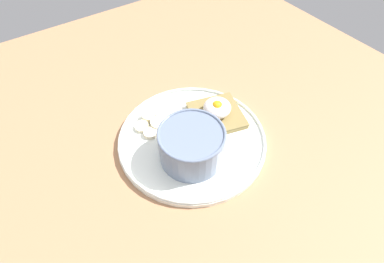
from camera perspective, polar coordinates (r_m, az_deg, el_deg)
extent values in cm
cube|color=#A3734F|center=(62.49, 0.00, -2.38)|extent=(120.00, 120.00, 2.00)
cylinder|color=white|center=(61.31, 0.00, -1.51)|extent=(30.06, 30.06, 1.00)
torus|color=white|center=(60.69, 0.00, -1.04)|extent=(29.86, 29.86, 0.60)
cylinder|color=slate|center=(55.45, -0.08, -2.68)|extent=(12.29, 12.29, 6.72)
torus|color=slate|center=(52.83, -0.09, -0.45)|extent=(12.49, 12.49, 0.60)
cylinder|color=beige|center=(55.87, -0.08, -3.01)|extent=(10.89, 10.89, 5.28)
ellipsoid|color=beige|center=(53.95, -0.08, -1.44)|extent=(10.35, 10.35, 1.20)
ellipsoid|color=olive|center=(55.17, -1.27, 0.68)|extent=(1.41, 1.90, 0.74)
ellipsoid|color=tan|center=(53.57, -0.27, -1.49)|extent=(1.39, 1.46, 0.53)
ellipsoid|color=tan|center=(53.51, -0.69, -1.52)|extent=(1.63, 1.43, 0.59)
ellipsoid|color=#A38355|center=(53.73, 1.90, -1.25)|extent=(1.30, 1.62, 0.60)
ellipsoid|color=tan|center=(55.33, 0.11, 0.78)|extent=(1.31, 1.63, 0.61)
cube|color=olive|center=(64.11, 4.71, 3.41)|extent=(13.00, 13.00, 0.30)
cube|color=tan|center=(64.48, 4.68, 3.10)|extent=(12.75, 12.75, 1.22)
ellipsoid|color=white|center=(62.84, 4.81, 4.54)|extent=(5.84, 5.73, 3.37)
sphere|color=#F3A416|center=(61.93, 4.81, 4.78)|extent=(2.46, 2.46, 2.46)
ellipsoid|color=#F3A416|center=(60.91, 4.26, 0.66)|extent=(2.92, 2.96, 0.36)
cylinder|color=#F7E7B4|center=(64.47, -8.36, 2.82)|extent=(3.40, 3.51, 1.70)
cylinder|color=#C0B48C|center=(63.99, -8.43, 3.23)|extent=(0.61, 0.61, 0.19)
cylinder|color=#F9EDC8|center=(62.99, -6.38, 1.51)|extent=(5.05, 5.05, 1.53)
cylinder|color=beige|center=(62.61, -6.42, 1.83)|extent=(0.90, 0.90, 0.21)
cylinder|color=beige|center=(63.05, -9.52, 0.96)|extent=(3.36, 3.27, 1.37)
cylinder|color=#BCB191|center=(62.73, -9.57, 1.22)|extent=(0.60, 0.59, 0.21)
cylinder|color=beige|center=(64.76, -5.78, 3.05)|extent=(3.57, 3.59, 1.00)
cylinder|color=tan|center=(64.45, -5.80, 3.32)|extent=(0.64, 0.64, 0.15)
cylinder|color=beige|center=(61.69, -7.93, -0.32)|extent=(4.01, 4.01, 0.99)
cylinder|color=#BAAB8A|center=(61.35, -7.97, -0.04)|extent=(0.72, 0.72, 0.13)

